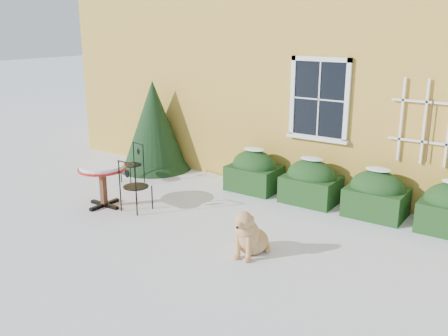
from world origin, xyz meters
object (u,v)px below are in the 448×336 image
Objects in this scene: bistro_table at (102,172)px; patio_chair_near at (134,186)px; evergreen_shrub at (154,134)px; dog at (249,236)px; patio_chair_far at (133,163)px.

patio_chair_near is (0.66, 0.17, -0.20)m from bistro_table.
evergreen_shrub reaches higher than patio_chair_near.
evergreen_shrub is at bearing -55.29° from patio_chair_near.
dog is (4.38, -2.72, -0.54)m from evergreen_shrub.
evergreen_shrub is 2.88m from patio_chair_near.
bistro_table is 0.71m from patio_chair_near.
bistro_table is at bearing -69.02° from evergreen_shrub.
dog is (3.41, -0.20, -0.38)m from bistro_table.
evergreen_shrub reaches higher than patio_chair_far.
patio_chair_near is at bearing -34.96° from patio_chair_far.
patio_chair_near is 1.15× the size of patio_chair_far.
patio_chair_near reaches higher than patio_chair_far.
evergreen_shrub is at bearing 117.82° from patio_chair_far.
bistro_table is at bearing -56.94° from patio_chair_far.
evergreen_shrub reaches higher than bistro_table.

